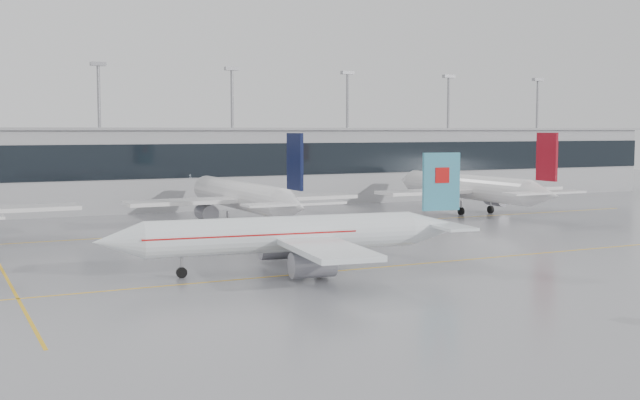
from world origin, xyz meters
name	(u,v)px	position (x,y,z in m)	size (l,w,h in m)	color
ground	(380,267)	(0.00, 0.00, 0.00)	(320.00, 320.00, 0.00)	gray
taxi_line_main	(380,267)	(0.00, 0.00, 0.01)	(120.00, 0.25, 0.01)	#ECAC14
taxi_line_north	(255,229)	(0.00, 30.00, 0.01)	(120.00, 0.25, 0.01)	#ECAC14
taxi_line_cross	(0,267)	(-30.00, 15.00, 0.01)	(0.25, 60.00, 0.01)	#ECAC14
terminal	(179,169)	(0.00, 62.00, 6.00)	(180.00, 15.00, 12.00)	#949497
terminal_glass	(194,161)	(0.00, 54.45, 7.50)	(180.00, 0.20, 5.00)	black
terminal_roof	(179,129)	(0.00, 62.00, 12.20)	(182.00, 16.00, 0.40)	gray
light_masts	(168,122)	(0.00, 68.00, 13.34)	(156.40, 1.00, 22.60)	gray
air_canada_jet	(298,235)	(-7.24, 1.43, 3.12)	(33.08, 25.72, 10.00)	white
parked_jet_c	(244,197)	(0.00, 33.69, 3.71)	(29.64, 36.96, 11.72)	white
parked_jet_d	(471,188)	(35.00, 33.69, 3.71)	(29.64, 36.96, 11.72)	white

